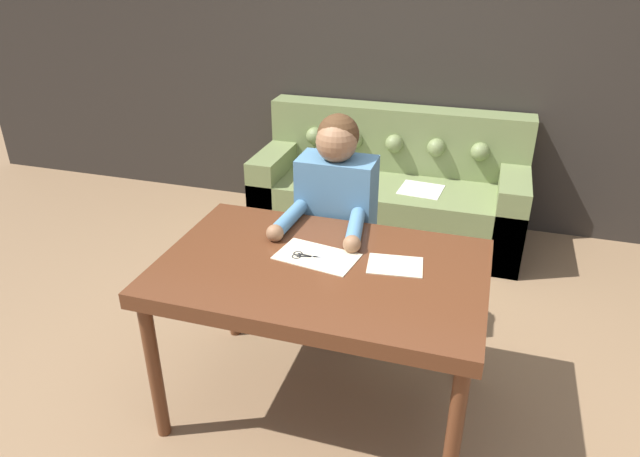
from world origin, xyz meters
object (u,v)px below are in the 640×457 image
Objects in this scene: dining_table at (321,280)px; couch at (389,193)px; person at (336,232)px; scissors at (306,256)px.

dining_table is 0.72× the size of couch.
person is (-0.09, 0.56, -0.06)m from dining_table.
person is 6.44× the size of scissors.
dining_table is at bearing -80.50° from person.
dining_table is at bearing -88.54° from couch.
couch is at bearing 87.96° from person.
dining_table is at bearing -28.37° from scissors.
scissors is (-0.08, 0.05, 0.08)m from dining_table.
dining_table is 0.12m from scissors.
scissors is (0.01, -0.52, 0.14)m from person.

